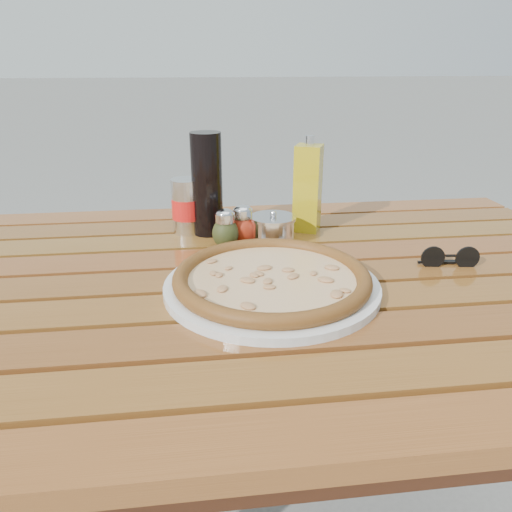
{
  "coord_description": "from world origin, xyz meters",
  "views": [
    {
      "loc": [
        -0.1,
        -0.81,
        1.11
      ],
      "look_at": [
        0.0,
        0.02,
        0.78
      ],
      "focal_mm": 35.0,
      "sensor_mm": 36.0,
      "label": 1
    }
  ],
  "objects": [
    {
      "name": "parmesan_tin",
      "position": [
        0.05,
        0.16,
        0.78
      ],
      "size": [
        0.12,
        0.12,
        0.07
      ],
      "rotation": [
        0.0,
        0.0,
        0.3
      ],
      "color": "white",
      "rests_on": "table"
    },
    {
      "name": "pepper_shaker",
      "position": [
        -0.01,
        0.18,
        0.79
      ],
      "size": [
        0.07,
        0.07,
        0.08
      ],
      "rotation": [
        0.0,
        0.0,
        0.3
      ],
      "color": "#AB2B13",
      "rests_on": "table"
    },
    {
      "name": "oregano_shaker",
      "position": [
        -0.05,
        0.15,
        0.79
      ],
      "size": [
        0.06,
        0.06,
        0.08
      ],
      "rotation": [
        0.0,
        0.0,
        -0.11
      ],
      "color": "#394019",
      "rests_on": "table"
    },
    {
      "name": "table",
      "position": [
        0.0,
        -0.0,
        0.67
      ],
      "size": [
        1.4,
        0.9,
        0.75
      ],
      "color": "#36200C",
      "rests_on": "ground"
    },
    {
      "name": "pizza",
      "position": [
        0.02,
        -0.06,
        0.77
      ],
      "size": [
        0.39,
        0.39,
        0.03
      ],
      "rotation": [
        0.0,
        0.0,
        0.19
      ],
      "color": "#FFE8B6",
      "rests_on": "plate"
    },
    {
      "name": "sunglasses",
      "position": [
        0.36,
        -0.0,
        0.77
      ],
      "size": [
        0.11,
        0.03,
        0.04
      ],
      "rotation": [
        0.0,
        0.0,
        -0.14
      ],
      "color": "black",
      "rests_on": "table"
    },
    {
      "name": "dark_bottle",
      "position": [
        -0.08,
        0.24,
        0.86
      ],
      "size": [
        0.08,
        0.08,
        0.22
      ],
      "primitive_type": "cylinder",
      "rotation": [
        0.0,
        0.0,
        0.33
      ],
      "color": "black",
      "rests_on": "table"
    },
    {
      "name": "olive_oil_cruet",
      "position": [
        0.14,
        0.24,
        0.85
      ],
      "size": [
        0.07,
        0.07,
        0.21
      ],
      "rotation": [
        0.0,
        0.0,
        -0.41
      ],
      "color": "#B19C12",
      "rests_on": "table"
    },
    {
      "name": "soda_can",
      "position": [
        -0.12,
        0.26,
        0.81
      ],
      "size": [
        0.07,
        0.07,
        0.12
      ],
      "rotation": [
        0.0,
        0.0,
        0.03
      ],
      "color": "silver",
      "rests_on": "table"
    },
    {
      "name": "plate",
      "position": [
        0.02,
        -0.06,
        0.76
      ],
      "size": [
        0.44,
        0.44,
        0.01
      ],
      "primitive_type": "cylinder",
      "rotation": [
        0.0,
        0.0,
        0.25
      ],
      "color": "silver",
      "rests_on": "table"
    }
  ]
}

